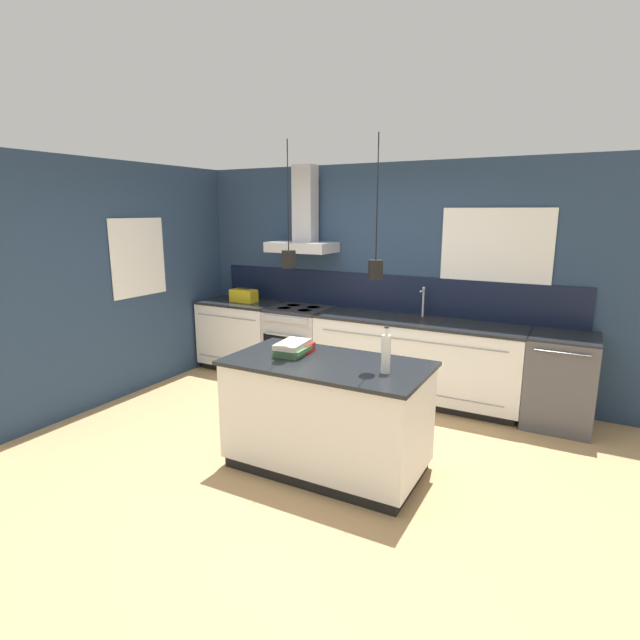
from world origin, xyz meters
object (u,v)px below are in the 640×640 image
at_px(bottle_on_island, 386,353).
at_px(yellow_toolbox, 244,296).
at_px(oven_range, 299,343).
at_px(dishwasher, 560,381).
at_px(red_supply_box, 301,347).
at_px(book_stack, 292,348).

distance_m(bottle_on_island, yellow_toolbox, 3.26).
bearing_deg(oven_range, dishwasher, 0.08).
xyz_separation_m(oven_range, red_supply_box, (1.01, -1.66, 0.49)).
height_order(dishwasher, yellow_toolbox, yellow_toolbox).
bearing_deg(bottle_on_island, dishwasher, 59.29).
height_order(oven_range, bottle_on_island, bottle_on_island).
xyz_separation_m(book_stack, red_supply_box, (0.01, 0.12, -0.02)).
distance_m(dishwasher, book_stack, 2.69).
height_order(oven_range, red_supply_box, red_supply_box).
bearing_deg(book_stack, bottle_on_island, -4.91).
distance_m(oven_range, bottle_on_island, 2.68).
distance_m(oven_range, red_supply_box, 2.01).
relative_size(bottle_on_island, red_supply_box, 1.80).
height_order(bottle_on_island, book_stack, bottle_on_island).
distance_m(oven_range, book_stack, 2.11).
bearing_deg(red_supply_box, oven_range, 121.25).
height_order(book_stack, yellow_toolbox, yellow_toolbox).
bearing_deg(yellow_toolbox, book_stack, -44.28).
xyz_separation_m(bottle_on_island, red_supply_box, (-0.83, 0.19, -0.11)).
distance_m(bottle_on_island, book_stack, 0.85).
xyz_separation_m(dishwasher, book_stack, (-1.95, -1.79, 0.51)).
relative_size(oven_range, bottle_on_island, 2.60).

